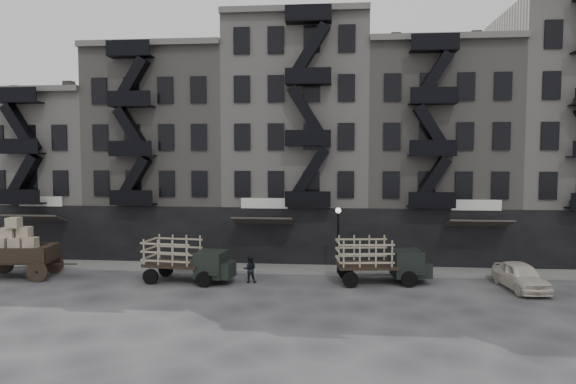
# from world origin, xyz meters

# --- Properties ---
(ground) EXTENTS (140.00, 140.00, 0.00)m
(ground) POSITION_xyz_m (0.00, 0.00, 0.00)
(ground) COLOR #38383A
(ground) RESTS_ON ground
(sidewalk) EXTENTS (55.00, 2.50, 0.15)m
(sidewalk) POSITION_xyz_m (0.00, 3.75, 0.07)
(sidewalk) COLOR slate
(sidewalk) RESTS_ON ground
(building_west) EXTENTS (10.00, 11.35, 13.20)m
(building_west) POSITION_xyz_m (-20.00, 9.83, 6.00)
(building_west) COLOR #A49E97
(building_west) RESTS_ON ground
(building_midwest) EXTENTS (10.00, 11.35, 16.20)m
(building_midwest) POSITION_xyz_m (-10.00, 9.83, 7.50)
(building_midwest) COLOR slate
(building_midwest) RESTS_ON ground
(building_center) EXTENTS (10.00, 11.35, 18.20)m
(building_center) POSITION_xyz_m (-0.00, 9.82, 8.50)
(building_center) COLOR #A49E97
(building_center) RESTS_ON ground
(building_mideast) EXTENTS (10.00, 11.35, 16.20)m
(building_mideast) POSITION_xyz_m (10.00, 9.83, 7.50)
(building_mideast) COLOR slate
(building_mideast) RESTS_ON ground
(building_east) EXTENTS (10.00, 11.35, 19.20)m
(building_east) POSITION_xyz_m (20.00, 9.82, 9.00)
(building_east) COLOR #A49E97
(building_east) RESTS_ON ground
(lamp_post) EXTENTS (0.36, 0.36, 4.28)m
(lamp_post) POSITION_xyz_m (3.00, 2.60, 2.78)
(lamp_post) COLOR black
(lamp_post) RESTS_ON ground
(wagon) EXTENTS (4.64, 2.83, 3.73)m
(wagon) POSITION_xyz_m (-16.66, 0.01, 2.13)
(wagon) COLOR black
(wagon) RESTS_ON ground
(stake_truck_west) EXTENTS (5.48, 2.72, 2.65)m
(stake_truck_west) POSITION_xyz_m (-5.99, -0.02, 1.51)
(stake_truck_west) COLOR black
(stake_truck_west) RESTS_ON ground
(stake_truck_east) EXTENTS (5.61, 2.78, 2.71)m
(stake_truck_east) POSITION_xyz_m (5.46, 0.71, 1.55)
(stake_truck_east) COLOR black
(stake_truck_east) RESTS_ON ground
(car_east) EXTENTS (2.27, 4.68, 1.54)m
(car_east) POSITION_xyz_m (13.23, 0.00, 0.77)
(car_east) COLOR silver
(car_east) RESTS_ON ground
(pedestrian_mid) EXTENTS (0.84, 0.69, 1.60)m
(pedestrian_mid) POSITION_xyz_m (-2.20, 0.12, 0.80)
(pedestrian_mid) COLOR black
(pedestrian_mid) RESTS_ON ground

